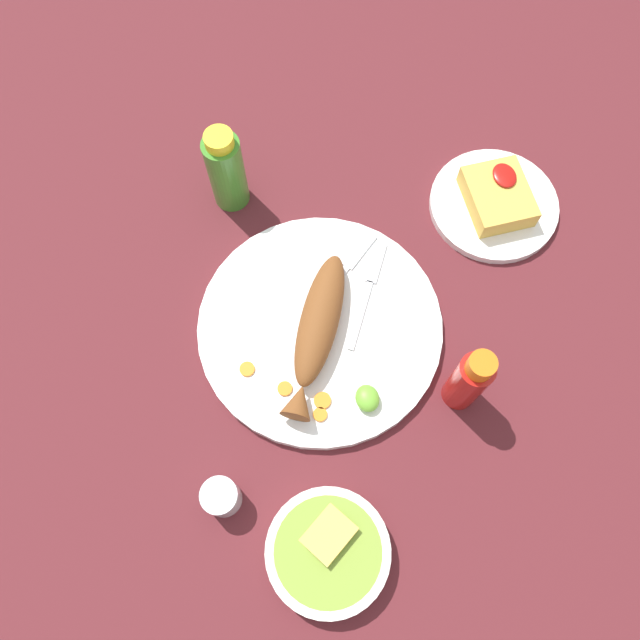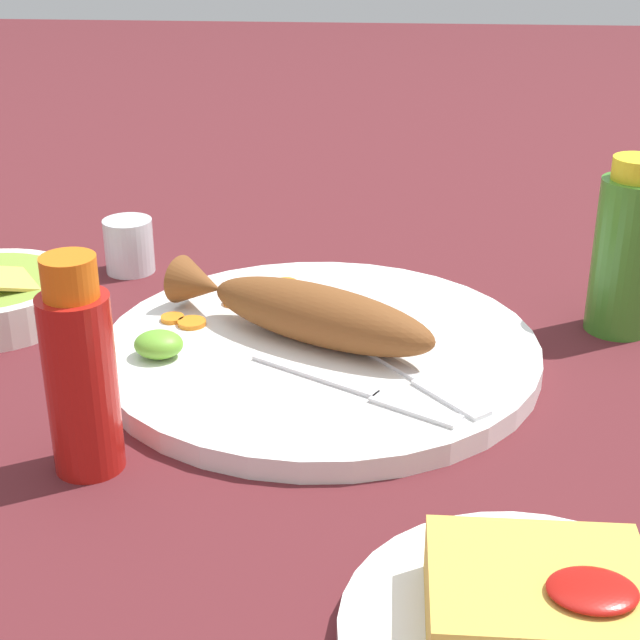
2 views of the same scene
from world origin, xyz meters
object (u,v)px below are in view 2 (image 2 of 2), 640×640
object	(u,v)px
fork_far	(364,392)
hot_sauce_bottle_green	(627,251)
main_plate	(320,351)
hot_sauce_bottle_red	(81,373)
fried_fish	(303,311)
fork_near	(412,375)
salt_cup	(129,249)
side_plate_fries	(534,640)

from	to	relation	value
fork_far	hot_sauce_bottle_green	bearing A→B (deg)	67.97
main_plate	hot_sauce_bottle_red	size ratio (longest dim) A/B	2.36
main_plate	fried_fish	bearing A→B (deg)	152.40
fried_fish	fork_far	xyz separation A→B (m)	(0.05, -0.09, -0.02)
fork_near	fork_far	bearing A→B (deg)	-89.52
fried_fish	fork_far	bearing A→B (deg)	-32.42
salt_cup	side_plate_fries	bearing A→B (deg)	-56.03
fork_far	side_plate_fries	size ratio (longest dim) A/B	0.80
fork_near	fork_far	size ratio (longest dim) A/B	0.90
fried_fish	salt_cup	size ratio (longest dim) A/B	4.48
side_plate_fries	main_plate	bearing A→B (deg)	112.84
salt_cup	side_plate_fries	distance (m)	0.62
fried_fish	fork_near	xyz separation A→B (m)	(0.09, -0.06, -0.02)
fork_far	hot_sauce_bottle_red	distance (m)	0.21
fork_near	hot_sauce_bottle_red	bearing A→B (deg)	-102.82
main_plate	fried_fish	world-z (taller)	fried_fish
main_plate	side_plate_fries	bearing A→B (deg)	-67.16
main_plate	side_plate_fries	size ratio (longest dim) A/B	1.76
main_plate	fork_far	xyz separation A→B (m)	(0.04, -0.09, 0.01)
fork_near	fork_far	xyz separation A→B (m)	(-0.04, -0.03, 0.00)
fork_near	fork_far	distance (m)	0.05
hot_sauce_bottle_red	main_plate	bearing A→B (deg)	49.25
fried_fish	salt_cup	bearing A→B (deg)	164.73
hot_sauce_bottle_red	salt_cup	size ratio (longest dim) A/B	2.81
fried_fish	main_plate	bearing A→B (deg)	0.00
fried_fish	side_plate_fries	bearing A→B (deg)	-37.90
main_plate	fork_far	distance (m)	0.10
fork_far	salt_cup	xyz separation A→B (m)	(-0.25, 0.28, 0.00)
main_plate	fried_fish	xyz separation A→B (m)	(-0.01, 0.01, 0.03)
side_plate_fries	hot_sauce_bottle_red	bearing A→B (deg)	151.25
main_plate	fork_near	world-z (taller)	fork_near
hot_sauce_bottle_green	salt_cup	world-z (taller)	hot_sauce_bottle_green
fork_near	hot_sauce_bottle_red	world-z (taller)	hot_sauce_bottle_red
fried_fish	fork_far	size ratio (longest dim) A/B	1.49
fried_fish	fork_near	bearing A→B (deg)	-7.73
fork_near	hot_sauce_bottle_green	size ratio (longest dim) A/B	0.95
hot_sauce_bottle_green	salt_cup	xyz separation A→B (m)	(-0.47, 0.10, -0.05)
main_plate	fork_near	bearing A→B (deg)	-36.69
hot_sauce_bottle_red	salt_cup	bearing A→B (deg)	99.89
fork_near	side_plate_fries	bearing A→B (deg)	-27.08
fork_near	side_plate_fries	xyz separation A→B (m)	(0.06, -0.27, -0.01)
main_plate	hot_sauce_bottle_green	bearing A→B (deg)	17.70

